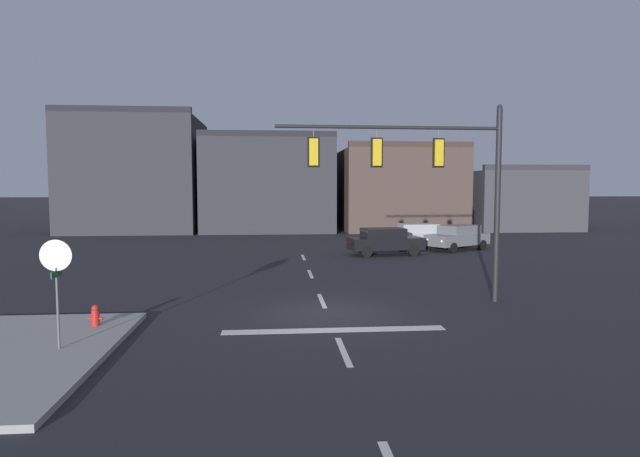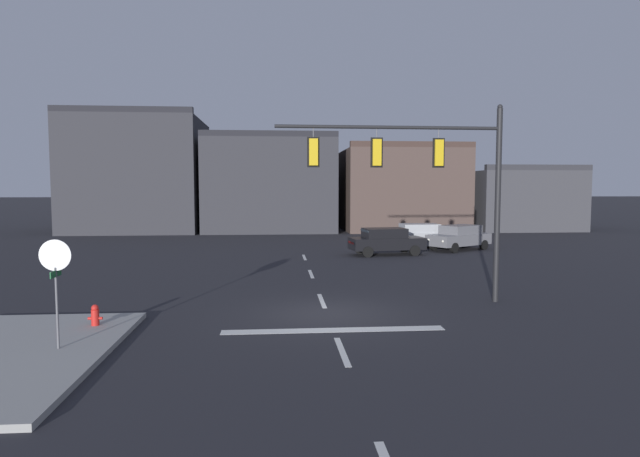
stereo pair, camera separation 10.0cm
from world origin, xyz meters
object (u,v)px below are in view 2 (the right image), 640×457
at_px(stop_sign, 56,268).
at_px(car_lot_middle, 418,235).
at_px(fire_hydrant, 95,319).
at_px(car_lot_nearside, 459,237).
at_px(car_lot_farside, 386,241).
at_px(signal_mast_near_side, 428,170).

xyz_separation_m(stop_sign, car_lot_middle, (14.83, 22.06, -1.29)).
bearing_deg(fire_hydrant, car_lot_middle, 53.54).
relative_size(stop_sign, car_lot_nearside, 0.60).
distance_m(stop_sign, fire_hydrant, 2.86).
distance_m(car_lot_farside, fire_hydrant, 20.02).
bearing_deg(car_lot_middle, car_lot_nearside, -34.75).
bearing_deg(fire_hydrant, car_lot_nearside, 47.09).
bearing_deg(signal_mast_near_side, car_lot_nearside, 66.99).
bearing_deg(car_lot_nearside, car_lot_middle, 145.25).
relative_size(signal_mast_near_side, fire_hydrant, 10.57).
relative_size(car_lot_farside, fire_hydrant, 6.15).
relative_size(stop_sign, car_lot_farside, 0.61).
height_order(signal_mast_near_side, car_lot_nearside, signal_mast_near_side).
distance_m(signal_mast_near_side, car_lot_nearside, 17.20).
bearing_deg(car_lot_middle, car_lot_farside, -128.68).
bearing_deg(car_lot_nearside, stop_sign, -129.94).
bearing_deg(car_lot_farside, signal_mast_near_side, -95.66).
xyz_separation_m(car_lot_farside, fire_hydrant, (-11.75, -16.20, -0.53)).
relative_size(signal_mast_near_side, stop_sign, 2.80).
distance_m(signal_mast_near_side, car_lot_middle, 17.97).
height_order(car_lot_nearside, fire_hydrant, car_lot_nearside).
xyz_separation_m(car_lot_nearside, fire_hydrant, (-16.97, -18.26, -0.53)).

